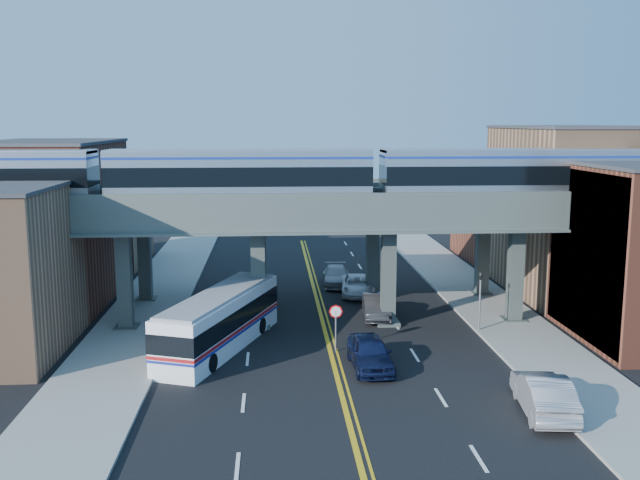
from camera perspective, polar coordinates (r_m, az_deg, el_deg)
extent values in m
plane|color=black|center=(36.81, 1.22, -10.35)|extent=(120.00, 120.00, 0.00)
cube|color=gray|center=(46.94, -14.13, -6.16)|extent=(5.00, 70.00, 0.16)
cube|color=gray|center=(48.46, 13.87, -5.65)|extent=(5.00, 70.00, 0.16)
cube|color=brown|center=(53.24, -20.67, 1.31)|extent=(8.00, 14.00, 11.00)
cube|color=#996D4F|center=(65.87, -17.39, 1.62)|extent=(8.00, 10.00, 8.00)
cube|color=#996D4F|center=(55.33, 19.14, 2.20)|extent=(8.00, 14.00, 12.00)
cube|color=brown|center=(67.56, 14.79, 2.35)|extent=(8.00, 10.00, 9.00)
cube|color=teal|center=(43.07, 20.41, -1.48)|extent=(0.10, 9.50, 9.50)
cube|color=#3F4A47|center=(44.43, -15.36, -3.21)|extent=(0.85, 0.85, 6.00)
cube|color=#3F4A47|center=(43.55, -4.97, -3.15)|extent=(0.85, 0.85, 6.00)
cube|color=#3F4A47|center=(44.12, 5.49, -2.99)|extent=(0.85, 0.85, 6.00)
cube|color=#3F4A47|center=(46.10, 15.35, -2.75)|extent=(0.85, 0.85, 6.00)
cube|color=#4F5A55|center=(43.00, 0.30, 1.73)|extent=(52.00, 3.60, 1.40)
cube|color=#3F4A47|center=(51.17, -13.84, -1.50)|extent=(0.85, 0.85, 6.00)
cube|color=#3F4A47|center=(50.40, -4.84, -1.42)|extent=(0.85, 0.85, 6.00)
cube|color=#3F4A47|center=(50.90, 4.20, -1.31)|extent=(0.85, 0.85, 6.00)
cube|color=#3F4A47|center=(52.63, 12.86, -1.17)|extent=(0.85, 0.85, 6.00)
cube|color=#4F5A55|center=(49.93, -0.30, 2.80)|extent=(52.00, 3.60, 1.40)
cube|color=black|center=(44.76, -21.02, 2.48)|extent=(2.24, 2.24, 0.25)
cube|color=black|center=(43.32, -12.93, 2.65)|extent=(2.24, 2.24, 0.25)
cube|color=black|center=(42.90, 0.27, 2.83)|extent=(2.24, 2.24, 0.25)
cube|color=#A3A6AD|center=(42.66, -6.41, 5.10)|extent=(15.48, 2.95, 3.26)
cube|color=black|center=(42.65, -6.41, 5.30)|extent=(15.50, 3.01, 1.12)
cube|color=black|center=(43.83, 8.61, 2.86)|extent=(2.24, 2.24, 0.25)
cube|color=black|center=(46.98, 20.51, 2.81)|extent=(2.24, 2.24, 0.25)
cube|color=#A3A6AD|center=(45.00, 14.86, 5.07)|extent=(15.48, 2.95, 3.26)
cube|color=black|center=(44.99, 14.87, 5.26)|extent=(15.50, 3.01, 1.12)
cylinder|color=slate|center=(39.32, 1.27, -7.29)|extent=(0.09, 0.09, 2.30)
cylinder|color=red|center=(39.02, 1.28, -5.74)|extent=(0.76, 0.04, 0.76)
cylinder|color=slate|center=(43.71, 12.66, -5.19)|extent=(0.12, 0.12, 3.20)
imported|color=black|center=(43.25, 12.75, -2.56)|extent=(0.15, 0.18, 0.90)
cube|color=white|center=(40.13, -8.00, -6.52)|extent=(6.37, 11.72, 2.99)
cube|color=black|center=(40.03, -8.01, -5.99)|extent=(6.44, 11.78, 1.01)
cube|color=#B21419|center=(40.21, -7.99, -6.91)|extent=(6.43, 11.78, 0.17)
cylinder|color=black|center=(37.25, -10.34, -9.48)|extent=(2.78, 1.81, 0.96)
cylinder|color=black|center=(43.27, -6.19, -6.70)|extent=(2.78, 1.81, 0.96)
imported|color=black|center=(36.86, 4.03, -8.99)|extent=(2.16, 4.95, 1.66)
imported|color=#292A2C|center=(46.05, 4.53, -5.32)|extent=(1.95, 4.73, 1.52)
imported|color=white|center=(52.09, 2.99, -3.63)|extent=(2.69, 5.20, 1.40)
imported|color=#9D9CA0|center=(55.07, 1.31, -2.89)|extent=(2.29, 5.04, 1.43)
imported|color=#97989C|center=(32.89, 17.46, -11.63)|extent=(2.54, 5.54, 1.76)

